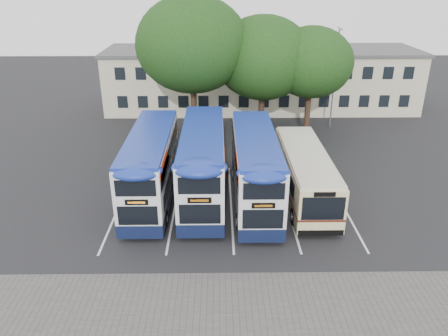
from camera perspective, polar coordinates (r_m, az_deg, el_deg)
ground at (r=23.77m, az=10.48°, el=-10.34°), size 120.00×120.00×0.00m
paving_strip at (r=19.59m, az=7.18°, el=-18.77°), size 40.00×6.00×0.01m
bay_lines at (r=27.61m, az=0.92°, el=-4.68°), size 14.12×11.00×0.01m
depot_building at (r=47.52m, az=4.82°, el=11.62°), size 32.40×8.40×6.20m
lamp_post at (r=41.39m, az=14.29°, el=11.87°), size 0.25×1.05×9.06m
tree_left at (r=36.65m, az=-4.18°, el=15.78°), size 9.15×9.15×11.97m
tree_mid at (r=37.74m, az=5.13°, el=14.14°), size 8.20×8.20×10.36m
tree_right at (r=37.96m, az=11.34°, el=13.37°), size 6.93×6.93×9.52m
bus_dd_left at (r=27.65m, az=-9.50°, el=0.56°), size 2.55×10.51×4.38m
bus_dd_mid at (r=27.49m, az=-2.77°, el=0.93°), size 2.64×10.89×4.54m
bus_dd_right at (r=27.02m, az=4.09°, el=0.30°), size 2.56×10.57×4.40m
bus_single at (r=28.32m, az=10.51°, el=-0.39°), size 2.64×10.37×3.09m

